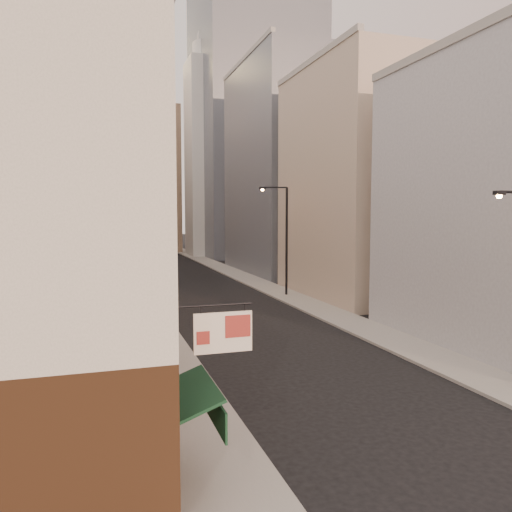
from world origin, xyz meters
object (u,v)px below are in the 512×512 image
(clock_tower, at_px, (140,162))
(streetlamp_mid, at_px, (284,234))
(white_tower, at_px, (210,151))
(traffic_light_left, at_px, (130,252))

(clock_tower, height_order, streetlamp_mid, clock_tower)
(white_tower, distance_m, traffic_light_left, 40.90)
(traffic_light_left, bearing_deg, streetlamp_mid, 149.19)
(white_tower, height_order, traffic_light_left, white_tower)
(clock_tower, height_order, white_tower, clock_tower)
(clock_tower, distance_m, streetlamp_mid, 61.92)
(streetlamp_mid, height_order, traffic_light_left, streetlamp_mid)
(white_tower, xyz_separation_m, streetlamp_mid, (-3.77, -46.31, -13.03))
(streetlamp_mid, distance_m, traffic_light_left, 17.52)
(white_tower, distance_m, streetlamp_mid, 48.25)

